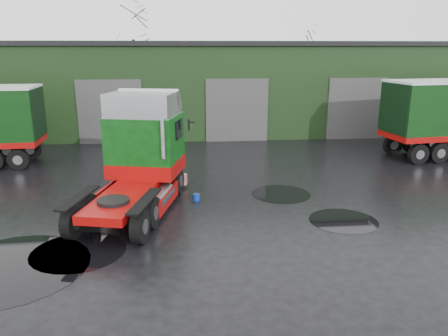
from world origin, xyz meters
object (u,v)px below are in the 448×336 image
Objects in this scene: wash_bucket at (196,197)px; tree_back_a at (134,60)px; hero_tractor at (129,157)px; tree_back_b at (297,70)px; warehouse at (227,84)px.

tree_back_a is (-5.00, 27.34, 4.62)m from wash_bucket.
hero_tractor is 28.73m from tree_back_a.
hero_tractor is 31.53m from tree_back_b.
tree_back_b is (11.00, 27.34, 3.62)m from wash_bucket.
tree_back_a is (-2.60, 28.49, 2.60)m from hero_tractor.
tree_back_a reaches higher than wash_bucket.
warehouse is at bearing -51.34° from tree_back_a.
tree_back_a is (-8.00, 10.00, 1.59)m from warehouse.
tree_back_b is at bearing 51.34° from warehouse.
hero_tractor is at bearing -106.29° from warehouse.
wash_bucket is at bearing -99.82° from warehouse.
wash_bucket is at bearing -111.92° from tree_back_b.
warehouse is 4.69× the size of hero_tractor.
warehouse is 12.90m from tree_back_a.
warehouse reaches higher than hero_tractor.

